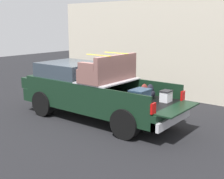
{
  "coord_description": "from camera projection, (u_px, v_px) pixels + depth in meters",
  "views": [
    {
      "loc": [
        -6.28,
        7.3,
        3.15
      ],
      "look_at": [
        -0.6,
        0.0,
        1.1
      ],
      "focal_mm": 47.73,
      "sensor_mm": 36.0,
      "label": 1
    }
  ],
  "objects": [
    {
      "name": "trash_can",
      "position": [
        98.0,
        81.0,
        14.1
      ],
      "size": [
        0.6,
        0.6,
        0.98
      ],
      "color": "#2D2D33",
      "rests_on": "ground_plane"
    },
    {
      "name": "building_facade",
      "position": [
        148.0,
        48.0,
        13.41
      ],
      "size": [
        9.87,
        0.36,
        4.18
      ],
      "primitive_type": "cube",
      "color": "beige",
      "rests_on": "ground_plane"
    },
    {
      "name": "pickup_truck",
      "position": [
        90.0,
        90.0,
        10.08
      ],
      "size": [
        6.05,
        2.06,
        2.23
      ],
      "color": "black",
      "rests_on": "ground_plane"
    },
    {
      "name": "ground_plane",
      "position": [
        98.0,
        119.0,
        10.08
      ],
      "size": [
        40.0,
        40.0,
        0.0
      ],
      "primitive_type": "plane",
      "color": "black"
    }
  ]
}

